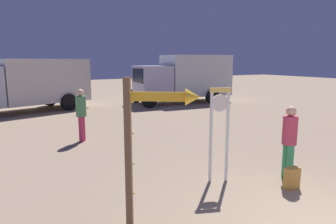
# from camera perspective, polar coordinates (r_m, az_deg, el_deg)

# --- Properties ---
(standing_clock) EXTENTS (0.46, 0.23, 2.11)m
(standing_clock) POSITION_cam_1_polar(r_m,az_deg,el_deg) (6.72, 9.66, -2.45)
(standing_clock) COLOR white
(standing_clock) RESTS_ON ground_plane
(arrow_sign) EXTENTS (1.05, 0.78, 2.45)m
(arrow_sign) POSITION_cam_1_polar(r_m,az_deg,el_deg) (4.60, -3.04, -3.32)
(arrow_sign) COLOR brown
(arrow_sign) RESTS_ON ground_plane
(person_near_clock) EXTENTS (0.32, 0.32, 1.69)m
(person_near_clock) POSITION_cam_1_polar(r_m,az_deg,el_deg) (7.37, 21.90, -4.71)
(person_near_clock) COLOR #3C9F63
(person_near_clock) RESTS_ON ground_plane
(backpack) EXTENTS (0.32, 0.22, 0.46)m
(backpack) POSITION_cam_1_polar(r_m,az_deg,el_deg) (7.04, 22.27, -11.50)
(backpack) COLOR #C48A39
(backpack) RESTS_ON ground_plane
(person_distant) EXTENTS (0.34, 0.34, 1.76)m
(person_distant) POSITION_cam_1_polar(r_m,az_deg,el_deg) (10.43, -16.05, -0.07)
(person_distant) COLOR #C73157
(person_distant) RESTS_ON ground_plane
(box_truck_near) EXTENTS (6.85, 4.24, 2.77)m
(box_truck_near) POSITION_cam_1_polar(r_m,az_deg,el_deg) (17.70, -24.62, 5.11)
(box_truck_near) COLOR silver
(box_truck_near) RESTS_ON ground_plane
(box_truck_far) EXTENTS (6.41, 2.94, 3.02)m
(box_truck_far) POSITION_cam_1_polar(r_m,az_deg,el_deg) (19.55, 3.29, 6.59)
(box_truck_far) COLOR silver
(box_truck_far) RESTS_ON ground_plane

